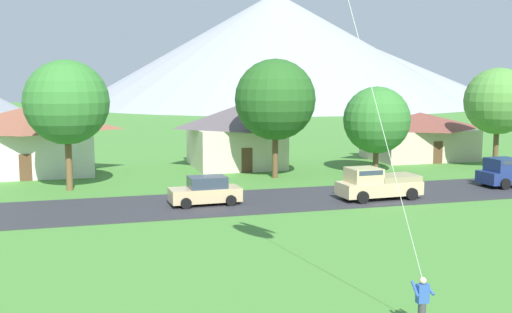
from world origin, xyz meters
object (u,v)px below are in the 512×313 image
object	(u,v)px
tree_left_of_center	(67,102)
tree_right_of_center	(498,101)
pickup_truck_sand_east_side	(377,183)
tree_near_left	(275,100)
parked_car_tan_west_end	(206,191)
house_right_center	(419,135)
house_rightmost	(28,140)
tree_near_right	(377,120)
house_left_center	(235,135)

from	to	relation	value
tree_left_of_center	tree_right_of_center	distance (m)	34.57
tree_right_of_center	pickup_truck_sand_east_side	xyz separation A→B (m)	(-16.06, -9.82, -4.59)
tree_near_left	tree_right_of_center	xyz separation A→B (m)	(19.49, -0.30, -0.31)
tree_left_of_center	pickup_truck_sand_east_side	world-z (taller)	tree_left_of_center
tree_right_of_center	parked_car_tan_west_end	distance (m)	28.42
tree_left_of_center	pickup_truck_sand_east_side	size ratio (longest dim) A/B	1.67
tree_near_left	house_right_center	bearing A→B (deg)	22.18
house_rightmost	parked_car_tan_west_end	world-z (taller)	house_rightmost
tree_near_right	tree_near_left	bearing A→B (deg)	-179.58
house_right_center	house_rightmost	distance (m)	34.59
house_right_center	tree_left_of_center	size ratio (longest dim) A/B	1.13
house_rightmost	tree_right_of_center	world-z (taller)	tree_right_of_center
house_left_center	tree_near_left	distance (m)	7.75
pickup_truck_sand_east_side	tree_near_left	bearing A→B (deg)	108.74
house_right_center	tree_near_left	bearing A→B (deg)	-157.82
tree_left_of_center	house_left_center	bearing A→B (deg)	30.62
house_rightmost	tree_near_left	xyz separation A→B (m)	(18.23, -6.96, 3.19)
house_rightmost	tree_near_right	xyz separation A→B (m)	(26.74, -6.90, 1.48)
parked_car_tan_west_end	pickup_truck_sand_east_side	xyz separation A→B (m)	(10.63, -1.32, 0.19)
parked_car_tan_west_end	house_right_center	bearing A→B (deg)	33.31
house_right_center	pickup_truck_sand_east_side	bearing A→B (deg)	-127.57
house_right_center	parked_car_tan_west_end	size ratio (longest dim) A/B	2.33
house_right_center	tree_left_of_center	distance (m)	32.60
parked_car_tan_west_end	tree_right_of_center	bearing A→B (deg)	17.67
tree_near_right	house_right_center	bearing A→B (deg)	40.10
tree_near_left	tree_right_of_center	bearing A→B (deg)	-0.89
house_left_center	house_rightmost	distance (m)	16.84
tree_near_left	tree_left_of_center	world-z (taller)	tree_near_left
tree_left_of_center	tree_right_of_center	bearing A→B (deg)	1.50
house_left_center	tree_left_of_center	xyz separation A→B (m)	(-13.67, -8.09, 3.27)
house_right_center	tree_left_of_center	xyz separation A→B (m)	(-31.42, -7.87, 3.68)
tree_near_left	tree_right_of_center	world-z (taller)	tree_near_left
tree_near_left	tree_near_right	size ratio (longest dim) A/B	1.30
house_left_center	house_rightmost	xyz separation A→B (m)	(-16.84, 0.07, 0.09)
house_left_center	parked_car_tan_west_end	world-z (taller)	house_left_center
house_right_center	pickup_truck_sand_east_side	xyz separation A→B (m)	(-12.92, -16.79, -1.22)
house_rightmost	pickup_truck_sand_east_side	xyz separation A→B (m)	(21.66, -17.09, -1.72)
tree_left_of_center	tree_near_right	world-z (taller)	tree_left_of_center
house_right_center	tree_near_left	size ratio (longest dim) A/B	1.10
tree_left_of_center	tree_right_of_center	world-z (taller)	tree_left_of_center
parked_car_tan_west_end	tree_near_left	bearing A→B (deg)	50.75
house_right_center	tree_near_right	xyz separation A→B (m)	(-7.84, -6.61, 1.98)
house_rightmost	tree_right_of_center	xyz separation A→B (m)	(37.72, -7.27, 2.88)
parked_car_tan_west_end	tree_near_right	bearing A→B (deg)	29.45
tree_left_of_center	parked_car_tan_west_end	world-z (taller)	tree_left_of_center
house_left_center	house_right_center	size ratio (longest dim) A/B	0.83
house_rightmost	parked_car_tan_west_end	bearing A→B (deg)	-55.02
tree_left_of_center	tree_right_of_center	xyz separation A→B (m)	(34.56, 0.90, -0.31)
tree_near_right	pickup_truck_sand_east_side	bearing A→B (deg)	-116.48
parked_car_tan_west_end	pickup_truck_sand_east_side	size ratio (longest dim) A/B	0.81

